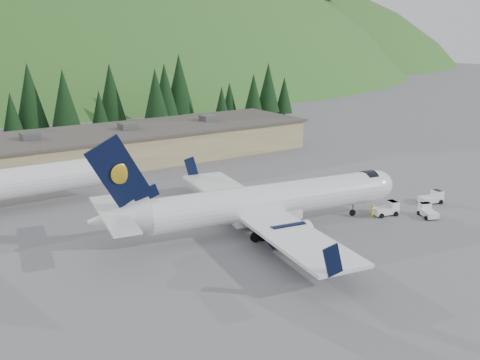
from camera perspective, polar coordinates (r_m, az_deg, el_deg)
The scene contains 9 objects.
ground at distance 56.76m, azimuth 3.41°, elevation -5.23°, with size 600.00×600.00×0.00m, color slate.
airliner at distance 55.32m, azimuth 2.54°, elevation -2.45°, with size 34.31×32.35×11.40m.
baggage_tug_a at distance 63.02m, azimuth 15.41°, elevation -2.99°, with size 3.17×2.29×1.55m.
baggage_tug_b at distance 69.03m, azimuth 19.85°, elevation -1.77°, with size 3.09×2.22×1.52m.
baggage_tug_c at distance 63.82m, azimuth 19.35°, elevation -3.15°, with size 2.38×2.93×1.40m.
terminal_building at distance 86.36m, azimuth -14.85°, elevation 3.31°, with size 71.00×17.00×6.10m.
ramp_worker at distance 61.36m, azimuth 13.91°, elevation -3.25°, with size 0.60×0.39×1.65m, color gold.
tree_line at distance 108.42m, azimuth -20.75°, elevation 7.86°, with size 111.06×19.85×14.31m.
hills at distance 283.07m, azimuth -14.16°, elevation -6.34°, with size 614.00×330.00×300.00m.
Camera 1 is at (-32.53, -41.99, 20.02)m, focal length 40.00 mm.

